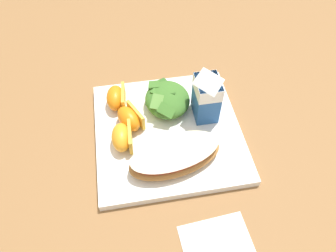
{
  "coord_description": "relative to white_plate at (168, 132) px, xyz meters",
  "views": [
    {
      "loc": [
        0.37,
        -0.06,
        0.51
      ],
      "look_at": [
        0.0,
        0.0,
        0.03
      ],
      "focal_mm": 34.3,
      "sensor_mm": 36.0,
      "label": 1
    }
  ],
  "objects": [
    {
      "name": "milk_carton",
      "position": [
        -0.03,
        0.08,
        0.07
      ],
      "size": [
        0.06,
        0.04,
        0.11
      ],
      "color": "#23569E",
      "rests_on": "white_plate"
    },
    {
      "name": "white_plate",
      "position": [
        0.0,
        0.0,
        0.0
      ],
      "size": [
        0.28,
        0.28,
        0.02
      ],
      "primitive_type": "cube",
      "color": "white",
      "rests_on": "ground"
    },
    {
      "name": "orange_wedge_front",
      "position": [
        -0.08,
        -0.09,
        0.03
      ],
      "size": [
        0.06,
        0.04,
        0.04
      ],
      "color": "orange",
      "rests_on": "white_plate"
    },
    {
      "name": "paper_napkin",
      "position": [
        0.24,
        0.04,
        -0.01
      ],
      "size": [
        0.12,
        0.12,
        0.0
      ],
      "primitive_type": "cube",
      "rotation": [
        0.0,
        0.0,
        0.07
      ],
      "color": "white",
      "rests_on": "ground"
    },
    {
      "name": "orange_wedge_middle",
      "position": [
        -0.02,
        -0.07,
        0.03
      ],
      "size": [
        0.07,
        0.06,
        0.04
      ],
      "color": "orange",
      "rests_on": "white_plate"
    },
    {
      "name": "cheesy_pizza_bread",
      "position": [
        0.07,
        -0.0,
        0.03
      ],
      "size": [
        0.11,
        0.18,
        0.04
      ],
      "color": "#A87038",
      "rests_on": "white_plate"
    },
    {
      "name": "green_salad_pile",
      "position": [
        -0.06,
        0.01,
        0.03
      ],
      "size": [
        0.11,
        0.09,
        0.04
      ],
      "color": "#3D7028",
      "rests_on": "white_plate"
    },
    {
      "name": "orange_wedge_rear",
      "position": [
        0.02,
        -0.09,
        0.03
      ],
      "size": [
        0.06,
        0.04,
        0.04
      ],
      "color": "orange",
      "rests_on": "white_plate"
    },
    {
      "name": "ground",
      "position": [
        0.0,
        0.0,
        -0.01
      ],
      "size": [
        3.0,
        3.0,
        0.0
      ],
      "primitive_type": "plane",
      "color": "olive"
    }
  ]
}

